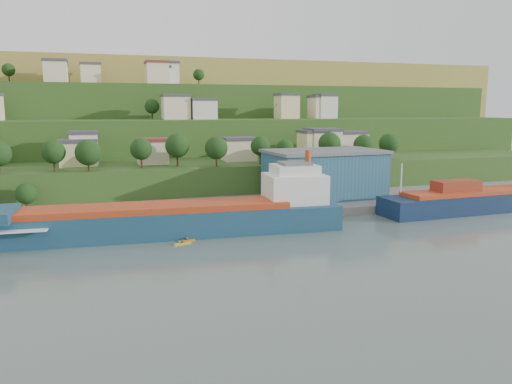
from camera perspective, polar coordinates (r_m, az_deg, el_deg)
name	(u,v)px	position (r m, az deg, el deg)	size (l,w,h in m)	color
ground	(212,244)	(97.35, -5.04, -5.94)	(500.00, 500.00, 0.00)	#485850
quay	(264,210)	(128.83, 0.92, -2.05)	(220.00, 26.00, 4.00)	slate
hillside	(140,159)	(262.37, -13.16, 3.67)	(360.00, 211.01, 96.00)	#284719
cargo_ship_near	(178,220)	(105.18, -8.86, -3.15)	(74.12, 15.98, 18.90)	#143D4D
cargo_ship_far	(495,200)	(142.81, 25.60, -0.80)	(60.09, 11.68, 16.25)	#0D1B3A
warehouse	(324,173)	(136.95, 7.79, 2.13)	(31.97, 20.63, 12.80)	#214F63
kayak_orange	(187,240)	(99.84, -7.91, -5.45)	(3.32, 0.76, 0.82)	orange
kayak_yellow	(182,243)	(97.83, -8.41, -5.76)	(3.65, 1.81, 0.91)	gold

